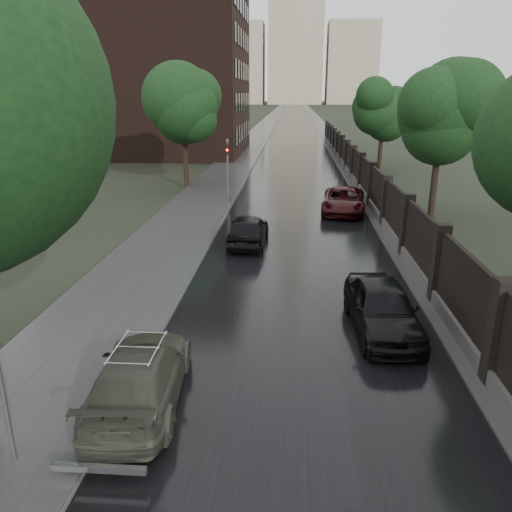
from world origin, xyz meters
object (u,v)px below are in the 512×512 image
object	(u,v)px
tree_right_c	(383,113)
car_right_near	(382,308)
traffic_light	(228,165)
car_right_far	(344,200)
tree_right_b	(440,127)
hatchback_left	(248,230)
tree_left_far	(184,114)
volga_sedan	(140,376)

from	to	relation	value
tree_right_c	car_right_near	size ratio (longest dim) A/B	1.59
traffic_light	car_right_far	world-z (taller)	traffic_light
tree_right_b	car_right_near	xyz separation A→B (m)	(-5.08, -14.34, -4.20)
hatchback_left	tree_right_b	bearing A→B (deg)	-147.37
hatchback_left	car_right_far	bearing A→B (deg)	-124.43
tree_left_far	traffic_light	distance (m)	6.84
traffic_light	hatchback_left	distance (m)	9.23
tree_right_b	traffic_light	xyz separation A→B (m)	(-11.80, 2.99, -2.55)
car_right_near	car_right_far	bearing A→B (deg)	84.85
tree_right_b	hatchback_left	world-z (taller)	tree_right_b
tree_left_far	car_right_far	xyz separation A→B (m)	(10.73, -7.02, -4.53)
hatchback_left	car_right_far	size ratio (longest dim) A/B	0.81
traffic_light	volga_sedan	world-z (taller)	traffic_light
tree_left_far	volga_sedan	distance (m)	27.09
tree_left_far	car_right_far	size ratio (longest dim) A/B	1.43
car_right_near	hatchback_left	bearing A→B (deg)	114.85
hatchback_left	tree_right_c	bearing A→B (deg)	-110.55
tree_right_c	car_right_near	bearing A→B (deg)	-98.94
tree_right_b	traffic_light	distance (m)	12.44
tree_left_far	volga_sedan	bearing A→B (deg)	-80.52
tree_right_c	car_right_far	world-z (taller)	tree_right_c
tree_right_b	tree_right_c	bearing A→B (deg)	90.00
car_right_far	tree_right_c	bearing A→B (deg)	80.80
traffic_light	car_right_near	bearing A→B (deg)	-68.82
car_right_near	car_right_far	world-z (taller)	car_right_near
tree_left_far	tree_right_b	xyz separation A→B (m)	(15.50, -8.00, -0.29)
volga_sedan	car_right_near	size ratio (longest dim) A/B	1.06
tree_right_b	traffic_light	world-z (taller)	tree_right_b
tree_left_far	tree_right_c	size ratio (longest dim) A/B	1.05
traffic_light	hatchback_left	xyz separation A→B (m)	(2.04, -8.84, -1.68)
traffic_light	car_right_near	xyz separation A→B (m)	(6.72, -17.33, -1.65)
tree_right_c	hatchback_left	world-z (taller)	tree_right_c
tree_right_b	car_right_far	distance (m)	6.46
tree_right_c	car_right_far	bearing A→B (deg)	-105.67
car_right_far	tree_left_far	bearing A→B (deg)	153.28
tree_left_far	volga_sedan	xyz separation A→B (m)	(4.40, -26.34, -4.57)
tree_right_b	car_right_far	bearing A→B (deg)	168.34
traffic_light	tree_left_far	bearing A→B (deg)	126.47
tree_right_b	car_right_near	world-z (taller)	tree_right_b
tree_left_far	hatchback_left	size ratio (longest dim) A/B	1.76
tree_left_far	tree_right_c	distance (m)	18.45
tree_right_b	volga_sedan	world-z (taller)	tree_right_b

